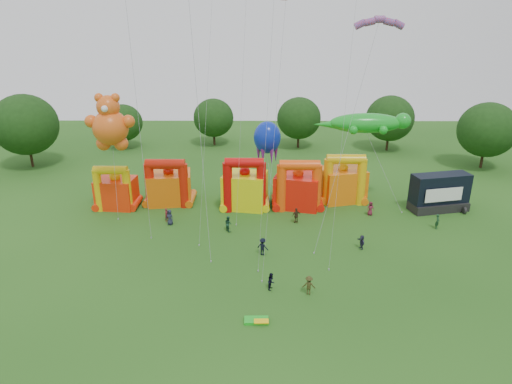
{
  "coord_description": "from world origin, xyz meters",
  "views": [
    {
      "loc": [
        0.56,
        -29.48,
        23.35
      ],
      "look_at": [
        0.21,
        18.0,
        5.18
      ],
      "focal_mm": 32.0,
      "sensor_mm": 36.0,
      "label": 1
    }
  ],
  "objects_px": {
    "octopus_kite": "(269,158)",
    "spectator_0": "(170,217)",
    "gecko_kite": "(378,156)",
    "stage_trailer": "(440,193)",
    "spectator_4": "(296,215)",
    "teddy_bear_kite": "(110,126)",
    "bouncy_castle_2": "(245,188)",
    "bouncy_castle_0": "(116,191)"
  },
  "relations": [
    {
      "from": "spectator_0",
      "to": "teddy_bear_kite",
      "type": "bearing_deg",
      "value": -173.38
    },
    {
      "from": "stage_trailer",
      "to": "spectator_0",
      "type": "bearing_deg",
      "value": -171.85
    },
    {
      "from": "bouncy_castle_0",
      "to": "bouncy_castle_2",
      "type": "relative_size",
      "value": 0.85
    },
    {
      "from": "teddy_bear_kite",
      "to": "octopus_kite",
      "type": "relative_size",
      "value": 1.5
    },
    {
      "from": "bouncy_castle_2",
      "to": "spectator_4",
      "type": "xyz_separation_m",
      "value": [
        6.38,
        -4.8,
        -1.74
      ]
    },
    {
      "from": "bouncy_castle_0",
      "to": "octopus_kite",
      "type": "bearing_deg",
      "value": 11.97
    },
    {
      "from": "octopus_kite",
      "to": "spectator_0",
      "type": "distance_m",
      "value": 16.08
    },
    {
      "from": "teddy_bear_kite",
      "to": "gecko_kite",
      "type": "relative_size",
      "value": 1.26
    },
    {
      "from": "bouncy_castle_0",
      "to": "stage_trailer",
      "type": "height_order",
      "value": "bouncy_castle_0"
    },
    {
      "from": "spectator_0",
      "to": "spectator_4",
      "type": "height_order",
      "value": "spectator_4"
    },
    {
      "from": "stage_trailer",
      "to": "spectator_4",
      "type": "relative_size",
      "value": 4.09
    },
    {
      "from": "stage_trailer",
      "to": "octopus_kite",
      "type": "height_order",
      "value": "octopus_kite"
    },
    {
      "from": "gecko_kite",
      "to": "spectator_0",
      "type": "relative_size",
      "value": 6.42
    },
    {
      "from": "bouncy_castle_0",
      "to": "gecko_kite",
      "type": "xyz_separation_m",
      "value": [
        33.82,
        0.78,
        4.57
      ]
    },
    {
      "from": "spectator_0",
      "to": "spectator_4",
      "type": "xyz_separation_m",
      "value": [
        15.26,
        0.63,
        0.0
      ]
    },
    {
      "from": "teddy_bear_kite",
      "to": "gecko_kite",
      "type": "xyz_separation_m",
      "value": [
        32.41,
        4.26,
        -4.77
      ]
    },
    {
      "from": "teddy_bear_kite",
      "to": "stage_trailer",
      "type": "bearing_deg",
      "value": 4.24
    },
    {
      "from": "stage_trailer",
      "to": "octopus_kite",
      "type": "xyz_separation_m",
      "value": [
        -21.85,
        4.72,
        3.16
      ]
    },
    {
      "from": "bouncy_castle_2",
      "to": "gecko_kite",
      "type": "bearing_deg",
      "value": 2.31
    },
    {
      "from": "spectator_4",
      "to": "octopus_kite",
      "type": "bearing_deg",
      "value": -95.11
    },
    {
      "from": "bouncy_castle_0",
      "to": "octopus_kite",
      "type": "height_order",
      "value": "octopus_kite"
    },
    {
      "from": "octopus_kite",
      "to": "spectator_4",
      "type": "bearing_deg",
      "value": -70.51
    },
    {
      "from": "spectator_0",
      "to": "stage_trailer",
      "type": "bearing_deg",
      "value": 30.7
    },
    {
      "from": "gecko_kite",
      "to": "octopus_kite",
      "type": "distance_m",
      "value": 14.31
    },
    {
      "from": "stage_trailer",
      "to": "gecko_kite",
      "type": "xyz_separation_m",
      "value": [
        -8.04,
        1.26,
        4.55
      ]
    },
    {
      "from": "gecko_kite",
      "to": "spectator_0",
      "type": "distance_m",
      "value": 27.27
    },
    {
      "from": "bouncy_castle_2",
      "to": "gecko_kite",
      "type": "distance_m",
      "value": 17.54
    },
    {
      "from": "teddy_bear_kite",
      "to": "bouncy_castle_0",
      "type": "bearing_deg",
      "value": 112.04
    },
    {
      "from": "teddy_bear_kite",
      "to": "spectator_0",
      "type": "distance_m",
      "value": 12.66
    },
    {
      "from": "spectator_0",
      "to": "gecko_kite",
      "type": "bearing_deg",
      "value": 35.83
    },
    {
      "from": "teddy_bear_kite",
      "to": "octopus_kite",
      "type": "height_order",
      "value": "teddy_bear_kite"
    },
    {
      "from": "bouncy_castle_0",
      "to": "teddy_bear_kite",
      "type": "relative_size",
      "value": 0.39
    },
    {
      "from": "bouncy_castle_2",
      "to": "octopus_kite",
      "type": "distance_m",
      "value": 5.94
    },
    {
      "from": "teddy_bear_kite",
      "to": "gecko_kite",
      "type": "distance_m",
      "value": 33.04
    },
    {
      "from": "octopus_kite",
      "to": "spectator_0",
      "type": "height_order",
      "value": "octopus_kite"
    },
    {
      "from": "teddy_bear_kite",
      "to": "octopus_kite",
      "type": "distance_m",
      "value": 21.06
    },
    {
      "from": "bouncy_castle_2",
      "to": "stage_trailer",
      "type": "height_order",
      "value": "bouncy_castle_2"
    },
    {
      "from": "teddy_bear_kite",
      "to": "bouncy_castle_2",
      "type": "bearing_deg",
      "value": 13.08
    },
    {
      "from": "spectator_4",
      "to": "stage_trailer",
      "type": "bearing_deg",
      "value": 168.15
    },
    {
      "from": "stage_trailer",
      "to": "bouncy_castle_2",
      "type": "bearing_deg",
      "value": 178.69
    },
    {
      "from": "teddy_bear_kite",
      "to": "spectator_0",
      "type": "xyz_separation_m",
      "value": [
        6.51,
        -1.86,
        -10.7
      ]
    },
    {
      "from": "octopus_kite",
      "to": "gecko_kite",
      "type": "bearing_deg",
      "value": -14.07
    }
  ]
}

